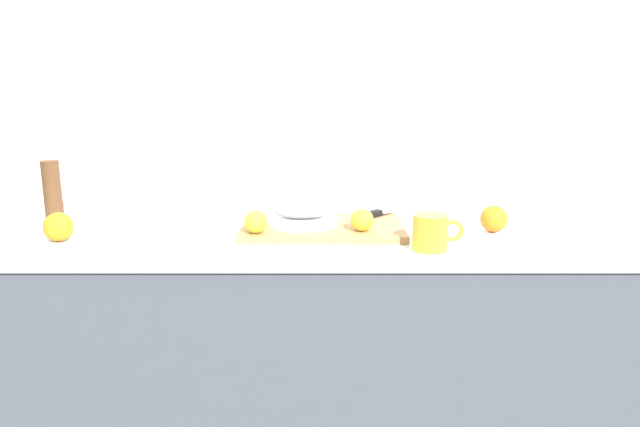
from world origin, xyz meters
TOP-DOWN VIEW (x-y plane):
  - back_wall at (0.00, 0.33)m, footprint 3.20×0.05m
  - kitchen_counter at (0.00, 0.00)m, footprint 2.00×0.60m
  - cutting_board at (0.06, -0.05)m, footprint 0.44×0.28m
  - white_plate at (0.00, -0.05)m, footprint 0.20×0.20m
  - fish_fillet at (0.00, -0.05)m, footprint 0.15×0.06m
  - chef_knife at (0.22, 0.05)m, footprint 0.22×0.23m
  - lemon_0 at (0.16, -0.13)m, footprint 0.06×0.06m
  - lemon_1 at (-0.12, -0.15)m, footprint 0.06×0.06m
  - coffee_mug_0 at (0.32, -0.24)m, footprint 0.13×0.09m
  - orange_0 at (-0.63, -0.16)m, footprint 0.08×0.08m
  - orange_1 at (0.53, -0.06)m, footprint 0.07×0.07m
  - pepper_mill at (-0.75, 0.09)m, footprint 0.05×0.05m

SIDE VIEW (x-z plane):
  - kitchen_counter at x=0.00m, z-range 0.00..0.90m
  - cutting_board at x=0.06m, z-range 0.90..0.92m
  - white_plate at x=0.00m, z-range 0.92..0.93m
  - chef_knife at x=0.22m, z-range 0.92..0.94m
  - orange_1 at x=0.53m, z-range 0.90..0.97m
  - orange_0 at x=-0.63m, z-range 0.90..0.98m
  - coffee_mug_0 at x=0.32m, z-range 0.90..0.99m
  - lemon_0 at x=0.16m, z-range 0.92..0.98m
  - lemon_1 at x=-0.12m, z-range 0.92..0.98m
  - fish_fillet at x=0.00m, z-range 0.94..0.97m
  - pepper_mill at x=-0.75m, z-range 0.90..1.08m
  - back_wall at x=0.00m, z-range 0.00..2.50m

